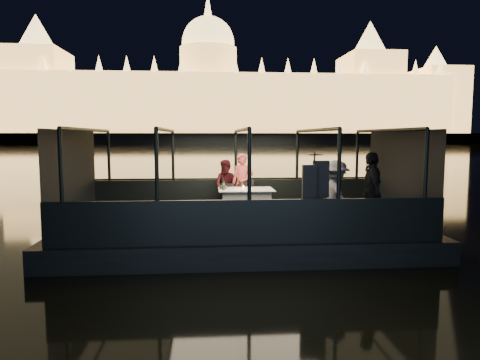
{
  "coord_description": "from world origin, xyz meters",
  "views": [
    {
      "loc": [
        -0.83,
        -10.33,
        2.64
      ],
      "look_at": [
        0.0,
        0.4,
        1.55
      ],
      "focal_mm": 32.0,
      "sensor_mm": 36.0,
      "label": 1
    }
  ],
  "objects": [
    {
      "name": "amber_candle",
      "position": [
        0.12,
        0.82,
        1.31
      ],
      "size": [
        0.06,
        0.06,
        0.08
      ],
      "primitive_type": "cylinder",
      "rotation": [
        0.0,
        0.0,
        0.16
      ],
      "color": "#FFAF3F",
      "rests_on": "dining_table_central"
    },
    {
      "name": "river_water",
      "position": [
        0.0,
        80.0,
        0.0
      ],
      "size": [
        500.0,
        500.0,
        0.0
      ],
      "primitive_type": "plane",
      "color": "black",
      "rests_on": "ground"
    },
    {
      "name": "person_woman_coral",
      "position": [
        0.16,
        1.56,
        1.25
      ],
      "size": [
        0.67,
        0.52,
        1.68
      ],
      "primitive_type": "imported",
      "rotation": [
        0.0,
        0.0,
        -0.21
      ],
      "color": "#E25552",
      "rests_on": "boat_deck"
    },
    {
      "name": "dining_table_central",
      "position": [
        0.19,
        0.84,
        0.89
      ],
      "size": [
        1.46,
        1.06,
        0.77
      ],
      "primitive_type": "cube",
      "rotation": [
        0.0,
        0.0,
        -0.01
      ],
      "color": "white",
      "rests_on": "boat_deck"
    },
    {
      "name": "passenger_stripe",
      "position": [
        2.04,
        -1.04,
        1.35
      ],
      "size": [
        0.81,
        1.16,
        1.62
      ],
      "primitive_type": "imported",
      "rotation": [
        0.0,
        0.0,
        1.8
      ],
      "color": "silver",
      "rests_on": "boat_deck"
    },
    {
      "name": "end_wall_fore",
      "position": [
        -4.0,
        0.0,
        1.65
      ],
      "size": [
        0.02,
        4.0,
        2.3
      ],
      "primitive_type": null,
      "color": "black",
      "rests_on": "boat_deck"
    },
    {
      "name": "gunwale_starboard",
      "position": [
        0.0,
        -2.0,
        0.95
      ],
      "size": [
        8.0,
        0.08,
        0.9
      ],
      "primitive_type": "cube",
      "color": "black",
      "rests_on": "boat_deck"
    },
    {
      "name": "embankment",
      "position": [
        0.0,
        210.0,
        1.0
      ],
      "size": [
        400.0,
        140.0,
        6.0
      ],
      "primitive_type": "cube",
      "color": "#423D33",
      "rests_on": "ground"
    },
    {
      "name": "boat_hull",
      "position": [
        0.0,
        0.0,
        0.0
      ],
      "size": [
        8.6,
        4.4,
        1.0
      ],
      "primitive_type": "cube",
      "color": "black",
      "rests_on": "river_water"
    },
    {
      "name": "end_wall_aft",
      "position": [
        4.0,
        0.0,
        1.65
      ],
      "size": [
        0.02,
        4.0,
        2.3
      ],
      "primitive_type": null,
      "color": "black",
      "rests_on": "boat_deck"
    },
    {
      "name": "plate_far",
      "position": [
        -0.35,
        0.94,
        1.27
      ],
      "size": [
        0.27,
        0.27,
        0.01
      ],
      "primitive_type": "cylinder",
      "rotation": [
        0.0,
        0.0,
        0.22
      ],
      "color": "silver",
      "rests_on": "dining_table_central"
    },
    {
      "name": "parliament_building",
      "position": [
        0.0,
        175.0,
        29.0
      ],
      "size": [
        220.0,
        32.0,
        60.0
      ],
      "primitive_type": null,
      "color": "#F2D18C",
      "rests_on": "embankment"
    },
    {
      "name": "bread_basket",
      "position": [
        -0.41,
        0.89,
        1.31
      ],
      "size": [
        0.24,
        0.24,
        0.08
      ],
      "primitive_type": "cylinder",
      "rotation": [
        0.0,
        0.0,
        -0.2
      ],
      "color": "brown",
      "rests_on": "dining_table_central"
    },
    {
      "name": "gunwale_port",
      "position": [
        0.0,
        2.0,
        0.95
      ],
      "size": [
        8.0,
        0.08,
        0.9
      ],
      "primitive_type": "cube",
      "color": "black",
      "rests_on": "boat_deck"
    },
    {
      "name": "canopy_ribs",
      "position": [
        0.0,
        0.0,
        1.65
      ],
      "size": [
        8.0,
        4.0,
        2.3
      ],
      "primitive_type": null,
      "color": "black",
      "rests_on": "boat_deck"
    },
    {
      "name": "plate_near",
      "position": [
        0.39,
        0.63,
        1.27
      ],
      "size": [
        0.32,
        0.32,
        0.02
      ],
      "primitive_type": "cylinder",
      "rotation": [
        0.0,
        0.0,
        0.28
      ],
      "color": "white",
      "rests_on": "dining_table_central"
    },
    {
      "name": "cabin_glass_port",
      "position": [
        0.0,
        2.0,
        2.1
      ],
      "size": [
        8.0,
        0.02,
        1.4
      ],
      "primitive_type": null,
      "color": "#99B2B2",
      "rests_on": "gunwale_port"
    },
    {
      "name": "coat_stand",
      "position": [
        1.36,
        -1.75,
        1.4
      ],
      "size": [
        0.53,
        0.43,
        1.83
      ],
      "primitive_type": null,
      "rotation": [
        0.0,
        0.0,
        -0.06
      ],
      "color": "black",
      "rests_on": "boat_deck"
    },
    {
      "name": "cabin_glass_starboard",
      "position": [
        0.0,
        -2.0,
        2.1
      ],
      "size": [
        8.0,
        0.02,
        1.4
      ],
      "primitive_type": null,
      "color": "#99B2B2",
      "rests_on": "gunwale_starboard"
    },
    {
      "name": "passenger_dark",
      "position": [
        2.83,
        -1.09,
        1.35
      ],
      "size": [
        0.56,
        1.11,
        1.81
      ],
      "primitive_type": "imported",
      "rotation": [
        0.0,
        0.0,
        4.61
      ],
      "color": "black",
      "rests_on": "boat_deck"
    },
    {
      "name": "wine_glass_white",
      "position": [
        -0.41,
        0.56,
        1.36
      ],
      "size": [
        0.08,
        0.08,
        0.19
      ],
      "primitive_type": null,
      "rotation": [
        0.0,
        0.0,
        -0.29
      ],
      "color": "white",
      "rests_on": "dining_table_central"
    },
    {
      "name": "wine_glass_red",
      "position": [
        0.28,
        0.99,
        1.36
      ],
      "size": [
        0.07,
        0.07,
        0.17
      ],
      "primitive_type": null,
      "rotation": [
        0.0,
        0.0,
        -0.18
      ],
      "color": "white",
      "rests_on": "dining_table_central"
    },
    {
      "name": "wine_bottle",
      "position": [
        -0.41,
        0.65,
        1.42
      ],
      "size": [
        0.09,
        0.09,
        0.31
      ],
      "primitive_type": "cylinder",
      "rotation": [
        0.0,
        0.0,
        0.41
      ],
      "color": "#153B21",
      "rests_on": "dining_table_central"
    },
    {
      "name": "cabin_roof_glass",
      "position": [
        0.0,
        0.0,
        2.8
      ],
      "size": [
        8.0,
        4.0,
        0.02
      ],
      "primitive_type": null,
      "color": "#99B2B2",
      "rests_on": "boat_deck"
    },
    {
      "name": "chair_port_right",
      "position": [
        0.26,
        1.29,
        0.95
      ],
      "size": [
        0.45,
        0.45,
        0.92
      ],
      "primitive_type": "cube",
      "rotation": [
        0.0,
        0.0,
        0.06
      ],
      "color": "black",
      "rests_on": "boat_deck"
    },
    {
      "name": "person_man_maroon",
      "position": [
        -0.28,
        1.62,
        1.25
      ],
      "size": [
        0.85,
        0.75,
        1.5
      ],
      "primitive_type": "imported",
      "rotation": [
        0.0,
        0.0,
        -0.3
      ],
      "color": "#3E1117",
      "rests_on": "boat_deck"
    },
    {
      "name": "boat_deck",
      "position": [
        0.0,
        0.0,
        0.48
      ],
      "size": [
        8.0,
        4.0,
        0.04
      ],
      "primitive_type": "cube",
      "color": "black",
      "rests_on": "boat_hull"
    },
    {
      "name": "chair_port_left",
      "position": [
        -0.27,
        1.29,
        0.95
      ],
      "size": [
        0.49,
        0.49,
        0.83
      ],
      "primitive_type": "cube",
      "rotation": [
        0.0,
        0.0,
        -0.29
      ],
      "color": "black",
      "rests_on": "boat_deck"
    }
  ]
}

